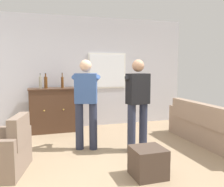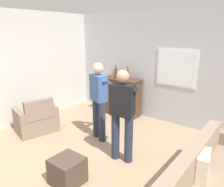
% 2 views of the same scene
% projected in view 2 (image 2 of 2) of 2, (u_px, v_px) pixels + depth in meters
% --- Properties ---
extents(ground, '(10.40, 10.40, 0.00)m').
position_uv_depth(ground, '(89.00, 162.00, 3.97)').
color(ground, '#9E8466').
extents(wall_back_with_window, '(5.20, 0.15, 2.80)m').
position_uv_depth(wall_back_with_window, '(160.00, 67.00, 5.60)').
color(wall_back_with_window, silver).
rests_on(wall_back_with_window, ground).
extents(wall_side_left, '(0.12, 5.20, 2.80)m').
position_uv_depth(wall_side_left, '(6.00, 70.00, 5.16)').
color(wall_side_left, beige).
rests_on(wall_side_left, ground).
extents(couch, '(0.57, 2.52, 0.83)m').
position_uv_depth(couch, '(203.00, 185.00, 2.91)').
color(couch, gray).
rests_on(couch, ground).
extents(armchair, '(0.83, 1.01, 0.85)m').
position_uv_depth(armchair, '(37.00, 120.00, 5.10)').
color(armchair, '#7F6B5B').
rests_on(armchair, ground).
extents(sideboard_cabinet, '(1.13, 0.49, 1.05)m').
position_uv_depth(sideboard_cabinet, '(121.00, 97.00, 6.14)').
color(sideboard_cabinet, '#472D1E').
rests_on(sideboard_cabinet, ground).
extents(bottle_wine_green, '(0.08, 0.08, 0.35)m').
position_uv_depth(bottle_wine_green, '(116.00, 73.00, 6.02)').
color(bottle_wine_green, '#593314').
rests_on(bottle_wine_green, sideboard_cabinet).
extents(bottle_liquor_amber, '(0.06, 0.06, 0.34)m').
position_uv_depth(bottle_liquor_amber, '(112.00, 72.00, 6.10)').
color(bottle_liquor_amber, gray).
rests_on(bottle_liquor_amber, sideboard_cabinet).
extents(bottle_spirits_clear, '(0.06, 0.06, 0.36)m').
position_uv_depth(bottle_spirits_clear, '(128.00, 75.00, 5.81)').
color(bottle_spirits_clear, '#593314').
rests_on(bottle_spirits_clear, sideboard_cabinet).
extents(ottoman, '(0.45, 0.45, 0.42)m').
position_uv_depth(ottoman, '(67.00, 171.00, 3.38)').
color(ottoman, '#47382D').
rests_on(ottoman, ground).
extents(person_standing_left, '(0.52, 0.52, 1.68)m').
position_uv_depth(person_standing_left, '(99.00, 98.00, 4.61)').
color(person_standing_left, '#282D42').
rests_on(person_standing_left, ground).
extents(person_standing_right, '(0.55, 0.51, 1.68)m').
position_uv_depth(person_standing_right, '(123.00, 112.00, 3.81)').
color(person_standing_right, '#282D42').
rests_on(person_standing_right, ground).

